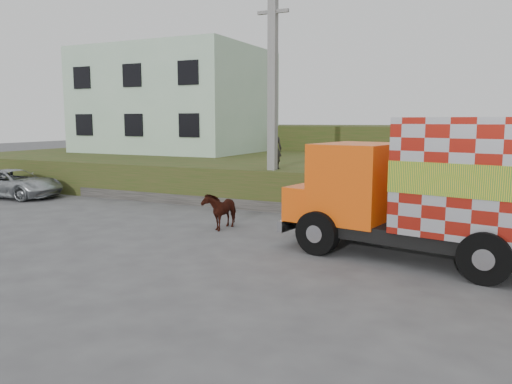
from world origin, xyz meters
The scene contains 10 objects.
ground centered at (0.00, 0.00, 0.00)m, with size 120.00×120.00×0.00m, color #474749.
embankment centered at (0.00, 10.00, 0.75)m, with size 40.00×12.00×1.50m, color #2D4818.
embankment_far centered at (0.00, 22.00, 1.50)m, with size 40.00×12.00×3.00m, color #2D4818.
retaining_strip centered at (-2.00, 4.20, 0.20)m, with size 16.00×0.50×0.40m, color #595651.
building centered at (-11.00, 13.00, 4.50)m, with size 10.00×8.00×6.00m, color silver.
utility_pole centered at (-1.00, 4.60, 4.08)m, with size 1.20×0.30×8.00m.
cargo_truck centered at (5.84, -0.24, 1.75)m, with size 7.94×3.84×3.40m.
cow centered at (-1.11, 0.84, 0.58)m, with size 0.63×1.37×1.16m, color black.
suv centered at (-12.40, 2.47, 0.61)m, with size 2.03×4.40×1.22m, color #B9BEC3.
pedestrian centered at (-1.12, 5.07, 2.26)m, with size 0.55×0.36×1.52m, color #2F2D2A.
Camera 1 is at (6.45, -12.46, 3.33)m, focal length 35.00 mm.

